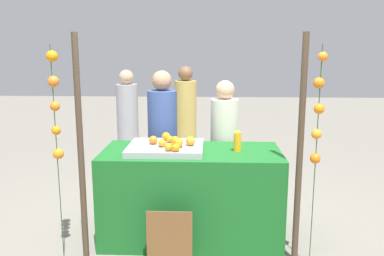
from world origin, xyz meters
name	(u,v)px	position (x,y,z in m)	size (l,w,h in m)	color
ground_plane	(191,236)	(0.00, 0.00, 0.00)	(24.00, 24.00, 0.00)	gray
stall_counter	(191,194)	(0.00, 0.00, 0.46)	(1.79, 0.83, 0.93)	#196023
orange_tray	(166,148)	(-0.25, -0.02, 0.96)	(0.74, 0.63, 0.06)	#9EA0A5
orange_0	(176,148)	(-0.13, -0.28, 1.03)	(0.08, 0.08, 0.08)	orange
orange_1	(190,141)	(-0.01, -0.04, 1.03)	(0.09, 0.09, 0.09)	orange
orange_2	(168,147)	(-0.20, -0.26, 1.02)	(0.07, 0.07, 0.07)	orange
orange_3	(153,140)	(-0.38, 0.01, 1.03)	(0.09, 0.09, 0.09)	orange
orange_4	(162,143)	(-0.28, -0.11, 1.03)	(0.08, 0.08, 0.08)	orange
orange_5	(175,140)	(-0.16, -0.01, 1.03)	(0.09, 0.09, 0.09)	orange
orange_6	(166,136)	(-0.27, 0.18, 1.03)	(0.08, 0.08, 0.08)	orange
orange_7	(170,139)	(-0.22, 0.08, 1.02)	(0.07, 0.07, 0.07)	orange
orange_8	(179,143)	(-0.12, -0.11, 1.03)	(0.09, 0.09, 0.09)	orange
juice_bottle	(237,142)	(0.46, -0.01, 1.03)	(0.08, 0.08, 0.21)	orange
chalkboard_sign	(170,240)	(-0.17, -0.61, 0.26)	(0.41, 0.03, 0.55)	brown
vendor_left	(163,148)	(-0.36, 0.65, 0.78)	(0.34, 0.34, 1.68)	#384C8C
vendor_right	(224,153)	(0.35, 0.63, 0.73)	(0.32, 0.32, 1.58)	beige
crowd_person_0	(186,124)	(-0.19, 2.24, 0.77)	(0.33, 0.33, 1.66)	tan
crowd_person_1	(128,126)	(-1.07, 2.11, 0.75)	(0.32, 0.32, 1.61)	#99999E
canopy_post_left	(81,150)	(-0.97, -0.46, 1.04)	(0.06, 0.06, 2.07)	#473828
canopy_post_right	(300,153)	(0.97, -0.46, 1.04)	(0.06, 0.06, 2.07)	#473828
garland_strand_left	(55,105)	(-1.18, -0.46, 1.45)	(0.10, 0.11, 1.97)	#2D4C23
garland_strand_right	(318,113)	(1.09, -0.51, 1.40)	(0.11, 0.10, 1.97)	#2D4C23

